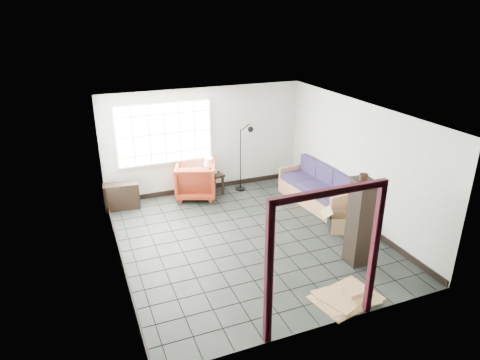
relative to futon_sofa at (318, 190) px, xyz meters
name	(u,v)px	position (x,y,z in m)	size (l,w,h in m)	color
ground	(248,239)	(-2.21, -0.96, -0.33)	(5.50, 5.50, 0.00)	black
room_shell	(248,160)	(-2.21, -0.93, 1.35)	(5.02, 5.52, 2.61)	#B8BDB5
window_panel	(164,133)	(-3.21, 1.74, 1.27)	(2.32, 0.08, 1.52)	silver
doorway_trim	(326,244)	(-2.21, -3.66, 1.05)	(1.80, 0.08, 2.20)	#380C16
futon_sofa	(318,190)	(0.00, 0.00, 0.00)	(0.98, 2.14, 0.92)	#A6794B
armchair	(196,178)	(-2.58, 1.44, 0.15)	(0.94, 0.88, 0.96)	maroon
side_table	(212,177)	(-2.18, 1.44, 0.11)	(0.58, 0.58, 0.54)	black
table_lamp	(209,163)	(-2.22, 1.49, 0.48)	(0.33, 0.33, 0.40)	black
projector	(210,171)	(-2.21, 1.50, 0.26)	(0.34, 0.30, 0.10)	silver
floor_lamp	(245,155)	(-1.28, 1.43, 0.58)	(0.52, 0.34, 1.71)	black
console_shelf	(122,196)	(-4.36, 1.44, -0.03)	(0.81, 0.37, 0.61)	black
tall_shelf	(359,222)	(-0.70, -2.45, 0.50)	(0.38, 0.47, 1.63)	black
pot	(364,177)	(-0.73, -2.46, 1.36)	(0.15, 0.15, 0.11)	black
open_box	(342,223)	(-0.25, -1.35, -0.16)	(0.94, 0.72, 0.48)	olive
cardboard_pile	(347,296)	(-1.47, -3.31, -0.29)	(1.18, 0.94, 0.15)	olive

